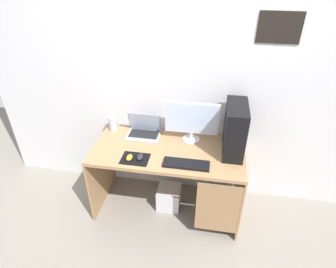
{
  "coord_description": "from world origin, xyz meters",
  "views": [
    {
      "loc": [
        0.38,
        -2.22,
        2.4
      ],
      "look_at": [
        0.0,
        0.0,
        0.95
      ],
      "focal_mm": 30.37,
      "sensor_mm": 36.0,
      "label": 1
    }
  ],
  "objects_px": {
    "keyboard": "(186,164)",
    "monitor": "(192,121)",
    "mouse_right": "(129,157)",
    "mouse_left": "(140,157)",
    "laptop": "(144,131)",
    "pc_tower": "(235,129)",
    "subwoofer": "(169,197)",
    "speaker": "(113,124)"
  },
  "relations": [
    {
      "from": "monitor",
      "to": "keyboard",
      "type": "distance_m",
      "value": 0.47
    },
    {
      "from": "keyboard",
      "to": "monitor",
      "type": "bearing_deg",
      "value": 90.14
    },
    {
      "from": "monitor",
      "to": "keyboard",
      "type": "xyz_separation_m",
      "value": [
        0.0,
        -0.41,
        -0.22
      ]
    },
    {
      "from": "pc_tower",
      "to": "monitor",
      "type": "xyz_separation_m",
      "value": [
        -0.41,
        0.12,
        -0.01
      ]
    },
    {
      "from": "keyboard",
      "to": "speaker",
      "type": "bearing_deg",
      "value": 151.29
    },
    {
      "from": "speaker",
      "to": "subwoofer",
      "type": "xyz_separation_m",
      "value": [
        0.65,
        -0.24,
        -0.73
      ]
    },
    {
      "from": "keyboard",
      "to": "mouse_right",
      "type": "xyz_separation_m",
      "value": [
        -0.53,
        -0.01,
        0.01
      ]
    },
    {
      "from": "pc_tower",
      "to": "mouse_left",
      "type": "relative_size",
      "value": 5.06
    },
    {
      "from": "monitor",
      "to": "speaker",
      "type": "bearing_deg",
      "value": 176.7
    },
    {
      "from": "pc_tower",
      "to": "laptop",
      "type": "distance_m",
      "value": 0.94
    },
    {
      "from": "speaker",
      "to": "keyboard",
      "type": "relative_size",
      "value": 0.37
    },
    {
      "from": "keyboard",
      "to": "mouse_left",
      "type": "distance_m",
      "value": 0.44
    },
    {
      "from": "pc_tower",
      "to": "subwoofer",
      "type": "height_order",
      "value": "pc_tower"
    },
    {
      "from": "monitor",
      "to": "speaker",
      "type": "relative_size",
      "value": 3.4
    },
    {
      "from": "speaker",
      "to": "laptop",
      "type": "bearing_deg",
      "value": -4.91
    },
    {
      "from": "keyboard",
      "to": "subwoofer",
      "type": "bearing_deg",
      "value": 131.34
    },
    {
      "from": "monitor",
      "to": "mouse_right",
      "type": "distance_m",
      "value": 0.71
    },
    {
      "from": "pc_tower",
      "to": "keyboard",
      "type": "bearing_deg",
      "value": -143.86
    },
    {
      "from": "subwoofer",
      "to": "keyboard",
      "type": "bearing_deg",
      "value": -48.66
    },
    {
      "from": "pc_tower",
      "to": "laptop",
      "type": "xyz_separation_m",
      "value": [
        -0.91,
        0.13,
        -0.19
      ]
    },
    {
      "from": "pc_tower",
      "to": "mouse_right",
      "type": "relative_size",
      "value": 5.06
    },
    {
      "from": "speaker",
      "to": "mouse_left",
      "type": "bearing_deg",
      "value": -47.17
    },
    {
      "from": "monitor",
      "to": "mouse_left",
      "type": "xyz_separation_m",
      "value": [
        -0.43,
        -0.39,
        -0.21
      ]
    },
    {
      "from": "laptop",
      "to": "mouse_left",
      "type": "bearing_deg",
      "value": -81.28
    },
    {
      "from": "mouse_right",
      "to": "mouse_left",
      "type": "bearing_deg",
      "value": 14.74
    },
    {
      "from": "mouse_left",
      "to": "laptop",
      "type": "bearing_deg",
      "value": 98.72
    },
    {
      "from": "mouse_left",
      "to": "mouse_right",
      "type": "xyz_separation_m",
      "value": [
        -0.09,
        -0.02,
        0.0
      ]
    },
    {
      "from": "speaker",
      "to": "keyboard",
      "type": "bearing_deg",
      "value": -28.71
    },
    {
      "from": "laptop",
      "to": "keyboard",
      "type": "bearing_deg",
      "value": -41.02
    },
    {
      "from": "pc_tower",
      "to": "mouse_right",
      "type": "bearing_deg",
      "value": -162.08
    },
    {
      "from": "mouse_left",
      "to": "subwoofer",
      "type": "xyz_separation_m",
      "value": [
        0.24,
        0.2,
        -0.67
      ]
    },
    {
      "from": "speaker",
      "to": "subwoofer",
      "type": "distance_m",
      "value": 1.01
    },
    {
      "from": "laptop",
      "to": "keyboard",
      "type": "relative_size",
      "value": 0.81
    },
    {
      "from": "monitor",
      "to": "speaker",
      "type": "distance_m",
      "value": 0.86
    },
    {
      "from": "subwoofer",
      "to": "mouse_right",
      "type": "bearing_deg",
      "value": -146.26
    },
    {
      "from": "monitor",
      "to": "mouse_right",
      "type": "xyz_separation_m",
      "value": [
        -0.53,
        -0.42,
        -0.21
      ]
    },
    {
      "from": "pc_tower",
      "to": "speaker",
      "type": "height_order",
      "value": "pc_tower"
    },
    {
      "from": "speaker",
      "to": "keyboard",
      "type": "xyz_separation_m",
      "value": [
        0.85,
        -0.46,
        -0.07
      ]
    },
    {
      "from": "laptop",
      "to": "mouse_right",
      "type": "distance_m",
      "value": 0.44
    },
    {
      "from": "monitor",
      "to": "keyboard",
      "type": "bearing_deg",
      "value": -89.86
    },
    {
      "from": "keyboard",
      "to": "mouse_left",
      "type": "height_order",
      "value": "mouse_left"
    },
    {
      "from": "mouse_right",
      "to": "keyboard",
      "type": "bearing_deg",
      "value": 0.54
    }
  ]
}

